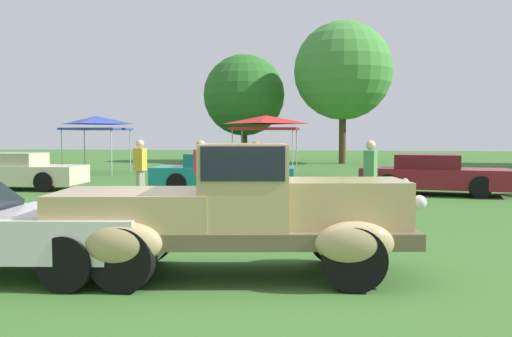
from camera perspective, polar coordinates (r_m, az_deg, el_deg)
The scene contains 13 objects.
ground_plane at distance 7.13m, azimuth -0.48°, elevation -11.29°, with size 120.00×120.00×0.00m, color #386628.
feature_pickup_truck at distance 7.18m, azimuth -1.92°, elevation -4.12°, with size 4.68×2.30×1.70m.
show_car_cream at distance 20.34m, azimuth -23.20°, elevation -0.28°, with size 4.40×1.87×1.22m.
show_car_teal at distance 17.95m, azimuth -3.42°, elevation -0.46°, with size 4.57×1.90×1.22m.
show_car_burgundy at distance 17.97m, azimuth 17.49°, elevation -0.61°, with size 4.56×2.49×1.22m.
spectator_near_truck at distance 15.26m, azimuth -11.68°, elevation -0.03°, with size 0.24×0.40×1.69m.
spectator_between_cars at distance 11.45m, azimuth -0.02°, elevation -1.08°, with size 0.30×0.43×1.69m.
spectator_by_row at distance 13.57m, azimuth -5.63°, elevation -0.39°, with size 0.42×0.47×1.69m.
spectator_far_side at distance 13.16m, azimuth 11.55°, elevation -0.56°, with size 0.34×0.45×1.69m.
canopy_tent_left_field at distance 27.43m, azimuth -15.88°, elevation 4.55°, with size 2.62×2.62×2.71m.
canopy_tent_center_field at distance 25.57m, azimuth 1.01°, elevation 4.78°, with size 2.92×2.92×2.71m.
treeline_far_left at distance 38.64m, azimuth -1.22°, elevation 7.45°, with size 5.54×5.54×7.32m.
treeline_mid_left at distance 36.29m, azimuth 8.84°, elevation 9.78°, with size 6.20×6.20×8.98m.
Camera 1 is at (1.00, -6.82, 1.81)m, focal length 39.36 mm.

